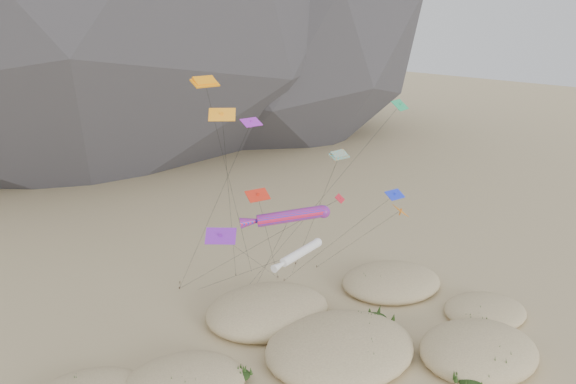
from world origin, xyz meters
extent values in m
plane|color=#CCB789|center=(0.00, 0.00, 0.00)|extent=(500.00, 500.00, 0.00)
ellipsoid|color=#CCB789|center=(11.60, -2.90, 0.80)|extent=(11.79, 10.02, 3.57)
ellipsoid|color=#CCB789|center=(1.08, 4.62, 0.77)|extent=(14.95, 12.71, 3.42)
ellipsoid|color=#CCB789|center=(19.04, 2.20, 0.44)|extent=(9.39, 7.98, 1.95)
ellipsoid|color=#CCB789|center=(-0.94, 14.50, 0.78)|extent=(13.66, 11.61, 3.49)
ellipsoid|color=#CCB789|center=(15.31, 12.87, 0.60)|extent=(12.48, 10.61, 2.65)
ellipsoid|color=black|center=(10.25, -5.42, 1.00)|extent=(2.92, 2.50, 0.88)
ellipsoid|color=black|center=(7.22, -5.69, 0.80)|extent=(2.31, 1.98, 0.69)
ellipsoid|color=black|center=(-9.13, 6.05, 0.70)|extent=(2.34, 2.00, 0.70)
ellipsoid|color=black|center=(4.18, 3.21, 1.10)|extent=(3.78, 3.24, 1.13)
ellipsoid|color=black|center=(7.05, 6.63, 1.00)|extent=(2.90, 2.48, 0.87)
ellipsoid|color=black|center=(0.31, 1.51, 0.90)|extent=(2.74, 2.35, 0.82)
ellipsoid|color=black|center=(16.92, 1.10, 0.60)|extent=(2.49, 2.13, 0.75)
ellipsoid|color=black|center=(-2.06, 15.42, 1.00)|extent=(3.06, 2.62, 0.92)
ellipsoid|color=black|center=(-0.28, 14.75, 0.90)|extent=(2.78, 2.38, 0.83)
ellipsoid|color=black|center=(12.95, 13.42, 0.70)|extent=(2.44, 2.09, 0.73)
ellipsoid|color=black|center=(13.41, 12.76, 0.60)|extent=(2.47, 2.11, 0.74)
cylinder|color=#3F2D1E|center=(-0.16, 21.24, 0.15)|extent=(0.08, 0.08, 0.30)
cylinder|color=#3F2D1E|center=(1.03, 25.58, 0.15)|extent=(0.08, 0.08, 0.30)
cylinder|color=#3F2D1E|center=(5.29, 21.02, 0.15)|extent=(0.08, 0.08, 0.30)
cylinder|color=#3F2D1E|center=(5.09, 22.14, 0.15)|extent=(0.08, 0.08, 0.30)
cylinder|color=#3F2D1E|center=(9.22, 24.41, 0.15)|extent=(0.08, 0.08, 0.30)
cylinder|color=#3F2D1E|center=(-5.69, 27.34, 0.15)|extent=(0.08, 0.08, 0.30)
cylinder|color=#3F2D1E|center=(10.97, 22.09, 0.15)|extent=(0.08, 0.08, 0.30)
cylinder|color=#3F2D1E|center=(-6.34, 25.99, 0.15)|extent=(0.08, 0.08, 0.30)
cylinder|color=red|center=(-1.96, 8.56, 13.39)|extent=(6.18, 3.56, 1.77)
sphere|color=red|center=(0.86, 7.31, 13.63)|extent=(1.19, 1.19, 1.19)
cone|color=red|center=(-5.06, 9.93, 13.08)|extent=(2.75, 1.97, 1.27)
cylinder|color=black|center=(0.08, 15.36, 6.69)|extent=(4.11, 13.64, 13.40)
cylinder|color=silver|center=(-2.65, 5.85, 10.92)|extent=(4.91, 2.20, 1.11)
sphere|color=silver|center=(-0.33, 6.57, 11.11)|extent=(0.82, 0.82, 0.82)
cone|color=silver|center=(-5.20, 5.05, 10.67)|extent=(2.10, 1.26, 0.83)
cylinder|color=black|center=(-3.60, 15.25, 5.46)|extent=(1.93, 18.82, 10.94)
cube|color=orange|center=(-7.75, 13.25, 25.30)|extent=(2.72, 1.59, 0.76)
cube|color=orange|center=(-7.75, 13.25, 25.50)|extent=(2.29, 1.28, 0.74)
cylinder|color=black|center=(-2.27, 19.32, 12.65)|extent=(10.99, 12.16, 25.31)
cube|color=orange|center=(3.84, 9.02, 18.20)|extent=(2.31, 1.33, 0.61)
cube|color=orange|center=(3.84, 9.02, 18.39)|extent=(1.95, 1.08, 0.60)
cylinder|color=black|center=(5.66, 15.76, 9.10)|extent=(3.66, 13.49, 18.21)
cube|color=purple|center=(-4.20, 11.55, 21.77)|extent=(2.03, 1.34, 0.64)
cube|color=purple|center=(-4.20, 11.55, 21.62)|extent=(0.25, 0.20, 0.65)
cylinder|color=black|center=(-5.27, 18.77, 10.91)|extent=(2.16, 14.46, 21.74)
cube|color=#179A5B|center=(15.24, 12.98, 21.69)|extent=(2.72, 2.09, 1.02)
cube|color=#179A5B|center=(15.24, 12.98, 21.54)|extent=(0.40, 0.42, 0.82)
cylinder|color=black|center=(7.54, 17.11, 10.87)|extent=(15.43, 8.29, 21.66)
cube|color=purple|center=(-9.53, 7.57, 13.35)|extent=(2.77, 2.45, 1.05)
cube|color=purple|center=(-9.53, 7.57, 13.20)|extent=(0.45, 0.46, 0.84)
cylinder|color=black|center=(-2.22, 14.85, 6.70)|extent=(14.64, 14.60, 13.32)
cube|color=orange|center=(14.52, 11.23, 10.16)|extent=(2.03, 2.57, 0.85)
cube|color=orange|center=(14.52, 11.23, 10.01)|extent=(0.33, 0.35, 0.78)
cylinder|color=black|center=(12.74, 16.66, 5.11)|extent=(3.57, 10.89, 10.13)
cube|color=#192DD8|center=(11.98, 9.66, 12.84)|extent=(2.22, 1.32, 0.75)
cube|color=#192DD8|center=(11.98, 9.66, 12.69)|extent=(0.27, 0.22, 0.73)
cylinder|color=black|center=(8.63, 15.34, 6.45)|extent=(6.73, 11.38, 12.81)
cube|color=red|center=(-4.58, 9.94, 15.46)|extent=(2.15, 1.11, 0.84)
cube|color=red|center=(-4.58, 9.94, 15.31)|extent=(0.26, 0.26, 0.73)
cylinder|color=black|center=(0.25, 16.04, 7.75)|extent=(9.70, 12.22, 15.42)
cube|color=orange|center=(-6.66, 12.38, 22.56)|extent=(2.58, 2.16, 1.02)
cube|color=orange|center=(-6.66, 12.38, 22.41)|extent=(0.42, 0.45, 0.77)
cylinder|color=black|center=(-2.81, 18.98, 11.30)|extent=(7.71, 13.23, 22.52)
cube|color=red|center=(4.79, 9.92, 13.56)|extent=(1.59, 1.45, 0.62)
cube|color=red|center=(4.79, 9.92, 13.41)|extent=(0.27, 0.28, 0.49)
cylinder|color=black|center=(-0.77, 17.96, 6.81)|extent=(11.16, 16.09, 13.53)
camera|label=1|loc=(-28.47, -31.82, 30.06)|focal=35.00mm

